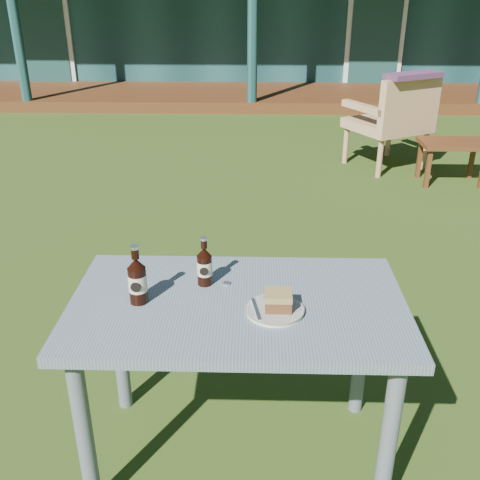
{
  "coord_description": "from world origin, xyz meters",
  "views": [
    {
      "loc": [
        0.06,
        -3.32,
        1.76
      ],
      "look_at": [
        0.0,
        -1.3,
        0.82
      ],
      "focal_mm": 42.0,
      "sensor_mm": 36.0,
      "label": 1
    }
  ],
  "objects_px": {
    "cafe_table": "(238,325)",
    "cake_slice": "(278,300)",
    "cola_bottle_far": "(137,280)",
    "side_table": "(453,148)",
    "cola_bottle_near": "(205,266)",
    "armchair_left": "(394,118)",
    "plate": "(275,310)"
  },
  "relations": [
    {
      "from": "armchair_left",
      "to": "cola_bottle_near",
      "type": "bearing_deg",
      "value": -112.64
    },
    {
      "from": "plate",
      "to": "cola_bottle_far",
      "type": "height_order",
      "value": "cola_bottle_far"
    },
    {
      "from": "armchair_left",
      "to": "side_table",
      "type": "xyz_separation_m",
      "value": [
        0.47,
        -0.44,
        -0.18
      ]
    },
    {
      "from": "cola_bottle_near",
      "to": "armchair_left",
      "type": "height_order",
      "value": "armchair_left"
    },
    {
      "from": "cafe_table",
      "to": "cola_bottle_near",
      "type": "relative_size",
      "value": 6.27
    },
    {
      "from": "armchair_left",
      "to": "side_table",
      "type": "height_order",
      "value": "armchair_left"
    },
    {
      "from": "cafe_table",
      "to": "cake_slice",
      "type": "xyz_separation_m",
      "value": [
        0.14,
        -0.06,
        0.15
      ]
    },
    {
      "from": "cola_bottle_near",
      "to": "side_table",
      "type": "relative_size",
      "value": 0.32
    },
    {
      "from": "plate",
      "to": "cola_bottle_far",
      "type": "relative_size",
      "value": 0.93
    },
    {
      "from": "cafe_table",
      "to": "cake_slice",
      "type": "height_order",
      "value": "cake_slice"
    },
    {
      "from": "cola_bottle_far",
      "to": "side_table",
      "type": "height_order",
      "value": "cola_bottle_far"
    },
    {
      "from": "side_table",
      "to": "cola_bottle_near",
      "type": "bearing_deg",
      "value": -121.58
    },
    {
      "from": "cola_bottle_near",
      "to": "cafe_table",
      "type": "bearing_deg",
      "value": -43.63
    },
    {
      "from": "cafe_table",
      "to": "cake_slice",
      "type": "bearing_deg",
      "value": -24.69
    },
    {
      "from": "cake_slice",
      "to": "cola_bottle_near",
      "type": "relative_size",
      "value": 0.48
    },
    {
      "from": "cola_bottle_near",
      "to": "cake_slice",
      "type": "bearing_deg",
      "value": -34.73
    },
    {
      "from": "plate",
      "to": "armchair_left",
      "type": "distance_m",
      "value": 4.12
    },
    {
      "from": "cake_slice",
      "to": "side_table",
      "type": "relative_size",
      "value": 0.15
    },
    {
      "from": "cola_bottle_near",
      "to": "armchair_left",
      "type": "xyz_separation_m",
      "value": [
        1.55,
        3.72,
        -0.28
      ]
    },
    {
      "from": "cola_bottle_near",
      "to": "side_table",
      "type": "bearing_deg",
      "value": 58.42
    },
    {
      "from": "cafe_table",
      "to": "cake_slice",
      "type": "relative_size",
      "value": 13.04
    },
    {
      "from": "cake_slice",
      "to": "side_table",
      "type": "bearing_deg",
      "value": 63.22
    },
    {
      "from": "cola_bottle_far",
      "to": "cafe_table",
      "type": "bearing_deg",
      "value": 2.44
    },
    {
      "from": "plate",
      "to": "armchair_left",
      "type": "bearing_deg",
      "value": 71.68
    },
    {
      "from": "cafe_table",
      "to": "side_table",
      "type": "relative_size",
      "value": 2.0
    },
    {
      "from": "cafe_table",
      "to": "cola_bottle_far",
      "type": "distance_m",
      "value": 0.4
    },
    {
      "from": "plate",
      "to": "cola_bottle_near",
      "type": "relative_size",
      "value": 1.07
    },
    {
      "from": "cake_slice",
      "to": "armchair_left",
      "type": "distance_m",
      "value": 4.12
    },
    {
      "from": "plate",
      "to": "side_table",
      "type": "bearing_deg",
      "value": 63.1
    },
    {
      "from": "plate",
      "to": "armchair_left",
      "type": "relative_size",
      "value": 0.22
    },
    {
      "from": "cola_bottle_near",
      "to": "cola_bottle_far",
      "type": "xyz_separation_m",
      "value": [
        -0.22,
        -0.14,
        0.01
      ]
    },
    {
      "from": "cola_bottle_near",
      "to": "cola_bottle_far",
      "type": "bearing_deg",
      "value": -148.75
    }
  ]
}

